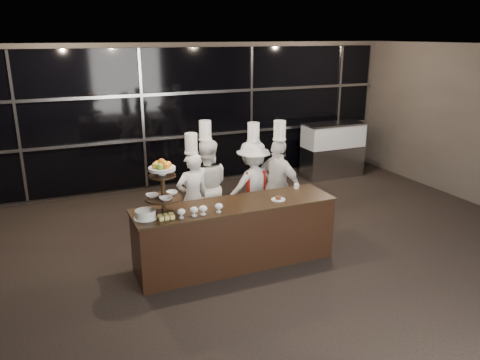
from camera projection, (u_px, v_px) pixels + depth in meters
name	position (u px, v px, depth m)	size (l,w,h in m)	color
room	(331.00, 180.00, 5.55)	(10.00, 10.00, 10.00)	black
window_wall	(199.00, 116.00, 9.88)	(8.60, 0.10, 2.80)	black
buffet_counter	(235.00, 234.00, 6.58)	(2.84, 0.74, 0.92)	black
display_stand	(163.00, 183.00, 5.94)	(0.48, 0.48, 0.74)	black
compotes	(199.00, 209.00, 6.00)	(0.62, 0.11, 0.12)	silver
layer_cake	(145.00, 214.00, 5.91)	(0.30, 0.30, 0.11)	white
pastry_squares	(166.00, 217.00, 5.91)	(0.20, 0.13, 0.05)	#ECD773
small_plate	(278.00, 199.00, 6.58)	(0.20, 0.20, 0.05)	white
chef_cup	(296.00, 186.00, 7.07)	(0.08, 0.08, 0.07)	white
display_case	(333.00, 147.00, 10.69)	(1.39, 0.61, 1.24)	#A5A5AA
chef_a	(193.00, 196.00, 7.25)	(0.55, 0.39, 1.74)	white
chef_b	(206.00, 186.00, 7.57)	(0.87, 0.74, 1.87)	white
chef_c	(253.00, 185.00, 7.72)	(1.03, 0.66, 1.81)	white
chef_d	(278.00, 185.00, 7.62)	(0.75, 0.99, 1.86)	white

